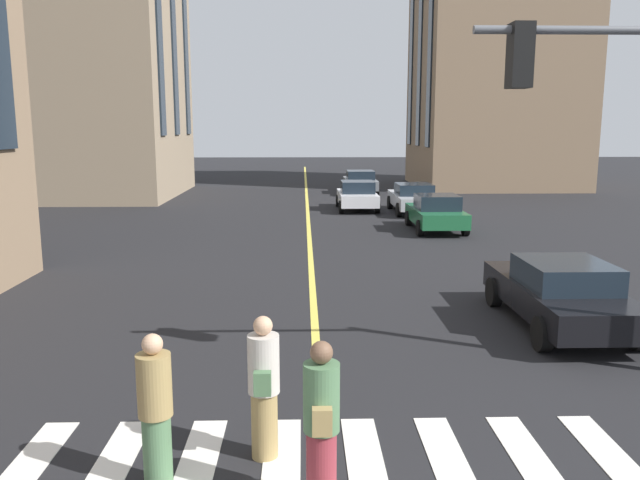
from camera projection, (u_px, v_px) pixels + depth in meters
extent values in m
cube|color=#D8C64C|center=(309.00, 233.00, 23.83)|extent=(80.00, 0.16, 0.01)
cube|color=silver|center=(615.00, 462.00, 7.61)|extent=(2.40, 0.45, 0.01)
cube|color=silver|center=(533.00, 463.00, 7.58)|extent=(2.40, 0.45, 0.01)
cube|color=silver|center=(449.00, 464.00, 7.55)|extent=(2.40, 0.45, 0.01)
cube|color=silver|center=(366.00, 465.00, 7.52)|extent=(2.40, 0.45, 0.01)
cube|color=silver|center=(281.00, 466.00, 7.50)|extent=(2.40, 0.45, 0.01)
cube|color=silver|center=(196.00, 468.00, 7.47)|extent=(2.40, 0.45, 0.01)
cube|color=silver|center=(111.00, 469.00, 7.44)|extent=(2.40, 0.45, 0.01)
cube|color=silver|center=(25.00, 470.00, 7.42)|extent=(2.40, 0.45, 0.01)
cube|color=silver|center=(357.00, 198.00, 30.55)|extent=(3.90, 1.75, 0.55)
cube|color=#19232D|center=(358.00, 187.00, 30.26)|extent=(1.64, 1.54, 0.55)
cylinder|color=black|center=(338.00, 201.00, 31.84)|extent=(0.60, 0.21, 0.60)
cylinder|color=black|center=(371.00, 200.00, 31.89)|extent=(0.60, 0.21, 0.60)
cylinder|color=black|center=(341.00, 207.00, 29.31)|extent=(0.60, 0.21, 0.60)
cylinder|color=black|center=(377.00, 207.00, 29.35)|extent=(0.60, 0.21, 0.60)
cube|color=black|center=(559.00, 297.00, 12.72)|extent=(4.40, 1.80, 0.55)
cube|color=#19232D|center=(565.00, 274.00, 12.42)|extent=(1.85, 1.58, 0.50)
cylinder|color=black|center=(494.00, 292.00, 14.18)|extent=(0.64, 0.22, 0.64)
cylinder|color=black|center=(570.00, 291.00, 14.22)|extent=(0.64, 0.22, 0.64)
cylinder|color=black|center=(542.00, 334.00, 11.32)|extent=(0.64, 0.22, 0.64)
cylinder|color=black|center=(638.00, 333.00, 11.37)|extent=(0.64, 0.22, 0.64)
cube|color=#1E6038|center=(436.00, 216.00, 24.47)|extent=(3.90, 1.75, 0.55)
cube|color=#19232D|center=(437.00, 202.00, 24.18)|extent=(1.64, 1.54, 0.55)
cylinder|color=black|center=(408.00, 218.00, 25.76)|extent=(0.60, 0.21, 0.60)
cylinder|color=black|center=(449.00, 218.00, 25.81)|extent=(0.60, 0.21, 0.60)
cylinder|color=black|center=(420.00, 228.00, 23.23)|extent=(0.60, 0.21, 0.60)
cylinder|color=black|center=(465.00, 228.00, 23.28)|extent=(0.60, 0.21, 0.60)
cube|color=#B7BABF|center=(413.00, 200.00, 29.52)|extent=(4.40, 1.80, 0.55)
cube|color=#19232D|center=(414.00, 189.00, 29.21)|extent=(1.85, 1.58, 0.50)
cylinder|color=black|center=(390.00, 202.00, 30.97)|extent=(0.64, 0.22, 0.64)
cylinder|color=black|center=(425.00, 202.00, 31.02)|extent=(0.64, 0.22, 0.64)
cylinder|color=black|center=(399.00, 210.00, 28.12)|extent=(0.64, 0.22, 0.64)
cylinder|color=black|center=(438.00, 210.00, 28.16)|extent=(0.64, 0.22, 0.64)
cube|color=slate|center=(360.00, 183.00, 38.19)|extent=(4.40, 1.80, 0.55)
cube|color=#19232D|center=(360.00, 175.00, 37.88)|extent=(1.85, 1.58, 0.50)
cylinder|color=black|center=(344.00, 186.00, 39.64)|extent=(0.64, 0.22, 0.64)
cylinder|color=black|center=(372.00, 186.00, 39.69)|extent=(0.64, 0.22, 0.64)
cylinder|color=black|center=(347.00, 190.00, 36.79)|extent=(0.64, 0.22, 0.64)
cylinder|color=black|center=(377.00, 190.00, 36.83)|extent=(0.64, 0.22, 0.64)
cylinder|color=maroon|center=(321.00, 468.00, 6.66)|extent=(0.32, 0.32, 0.86)
cylinder|color=#4C724C|center=(321.00, 397.00, 6.52)|extent=(0.38, 0.38, 0.73)
sphere|color=brown|center=(321.00, 352.00, 6.44)|extent=(0.24, 0.24, 0.24)
cube|color=#997F4C|center=(322.00, 422.00, 6.30)|extent=(0.12, 0.20, 0.28)
cylinder|color=#997F4C|center=(265.00, 424.00, 7.66)|extent=(0.32, 0.32, 0.83)
cylinder|color=beige|center=(264.00, 364.00, 7.53)|extent=(0.38, 0.38, 0.71)
sphere|color=tan|center=(263.00, 326.00, 7.44)|extent=(0.23, 0.23, 0.23)
cube|color=#4C724C|center=(262.00, 383.00, 7.31)|extent=(0.12, 0.20, 0.28)
cylinder|color=#4C724C|center=(157.00, 450.00, 7.06)|extent=(0.32, 0.32, 0.83)
cylinder|color=#997F4C|center=(154.00, 385.00, 6.93)|extent=(0.38, 0.38, 0.71)
sphere|color=tan|center=(152.00, 344.00, 6.84)|extent=(0.23, 0.23, 0.23)
cylinder|color=#595B60|center=(632.00, 30.00, 8.94)|extent=(0.12, 4.50, 0.12)
cube|color=black|center=(520.00, 56.00, 8.96)|extent=(0.36, 0.30, 0.90)
sphere|color=red|center=(521.00, 34.00, 8.91)|extent=(0.18, 0.18, 0.18)
sphere|color=gold|center=(520.00, 56.00, 8.96)|extent=(0.18, 0.18, 0.18)
sphere|color=green|center=(519.00, 78.00, 9.02)|extent=(0.18, 0.18, 0.18)
cube|color=#846B51|center=(497.00, 37.00, 41.27)|extent=(10.09, 9.92, 19.39)
cube|color=#19232D|center=(431.00, 22.00, 37.75)|extent=(1.10, 0.10, 14.74)
cube|color=#19232D|center=(420.00, 31.00, 41.06)|extent=(1.10, 0.10, 14.74)
cube|color=#19232D|center=(412.00, 38.00, 44.37)|extent=(1.10, 0.10, 14.74)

